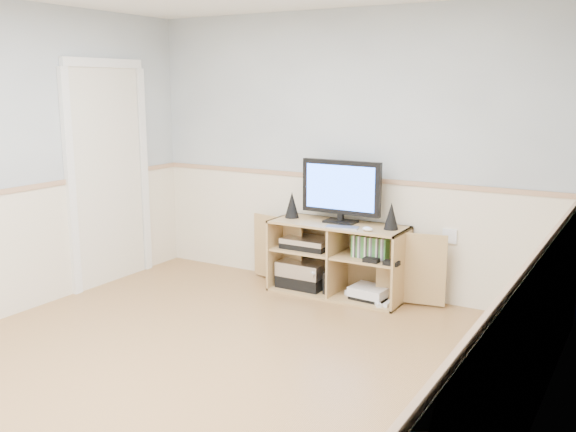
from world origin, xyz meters
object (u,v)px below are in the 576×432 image
object	(u,v)px
media_cabinet	(340,257)
keyboard	(342,227)
monitor	(341,189)
game_consoles	(369,293)

from	to	relation	value
media_cabinet	keyboard	size ratio (longest dim) A/B	6.87
monitor	keyboard	world-z (taller)	monitor
media_cabinet	game_consoles	size ratio (longest dim) A/B	4.19
media_cabinet	game_consoles	distance (m)	0.41
monitor	game_consoles	bearing A→B (deg)	-10.95
media_cabinet	monitor	size ratio (longest dim) A/B	2.57
game_consoles	keyboard	bearing A→B (deg)	-148.52
monitor	keyboard	size ratio (longest dim) A/B	2.67
media_cabinet	game_consoles	xyz separation A→B (m)	(0.31, -0.07, -0.26)
monitor	game_consoles	distance (m)	0.94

